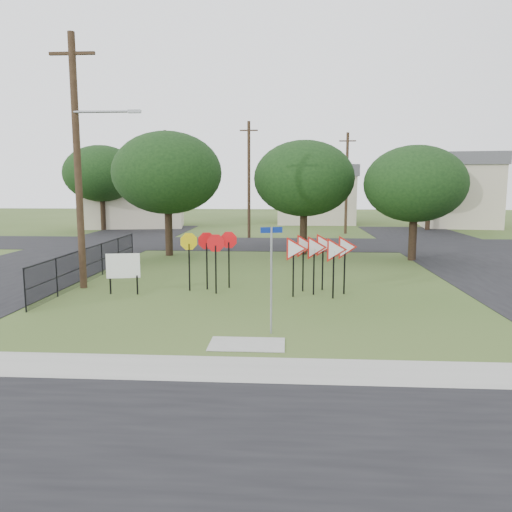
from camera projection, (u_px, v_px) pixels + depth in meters
The scene contains 25 objects.
ground at pixel (253, 320), 15.58m from camera, with size 140.00×140.00×0.00m, color #364F1D.
street_near at pixel (207, 501), 6.69m from camera, with size 60.00×8.00×0.02m, color black.
sidewalk at pixel (241, 369), 11.43m from camera, with size 30.00×1.60×0.02m, color gray.
planting_strip at pixel (235, 391), 10.24m from camera, with size 30.00×0.80×0.02m, color #364F1D.
street_left at pixel (39, 265), 26.21m from camera, with size 8.00×50.00×0.02m, color black.
street_right at pixel (508, 270), 24.70m from camera, with size 8.00×50.00×0.02m, color black.
street_far at pixel (273, 244), 35.33m from camera, with size 60.00×8.00×0.02m, color black.
curb_pad at pixel (247, 344), 13.21m from camera, with size 2.00×1.20×0.02m, color gray.
street_name_sign at pixel (271, 273), 13.98m from camera, with size 0.61×0.21×3.04m.
stop_sign_cluster at pixel (210, 247), 19.75m from camera, with size 2.19×1.25×2.33m.
yield_sign_cluster at pixel (319, 250), 19.06m from camera, with size 2.98×1.71×2.34m.
info_board at pixel (123, 267), 19.12m from camera, with size 1.25×0.30×1.59m.
utility_pole_main at pixel (79, 159), 19.73m from camera, with size 3.55×0.33×10.00m.
far_pole_a at pixel (249, 179), 38.75m from camera, with size 1.40×0.24×9.00m.
far_pole_b at pixel (347, 183), 42.23m from camera, with size 1.40×0.24×8.50m.
far_pole_c at pixel (166, 180), 45.18m from camera, with size 1.40×0.24×9.00m.
fence_run at pixel (92, 262), 22.12m from camera, with size 0.05×11.55×1.50m.
house_left at pixel (136, 190), 49.52m from camera, with size 10.58×8.88×7.20m.
house_mid at pixel (315, 194), 54.38m from camera, with size 8.40×8.40×6.20m.
house_right at pixel (459, 190), 49.48m from camera, with size 8.30×8.30×7.20m.
tree_near_left at pixel (167, 173), 29.09m from camera, with size 6.40×6.40×7.27m.
tree_near_mid at pixel (304, 179), 29.62m from camera, with size 6.00×6.00×6.80m.
tree_near_right at pixel (415, 184), 27.31m from camera, with size 5.60×5.60×6.33m.
tree_far_left at pixel (101, 174), 45.48m from camera, with size 6.80×6.80×7.73m.
tree_far_right at pixel (430, 181), 45.65m from camera, with size 6.00×6.00×6.80m.
Camera 1 is at (1.05, -15.09, 4.22)m, focal length 35.00 mm.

